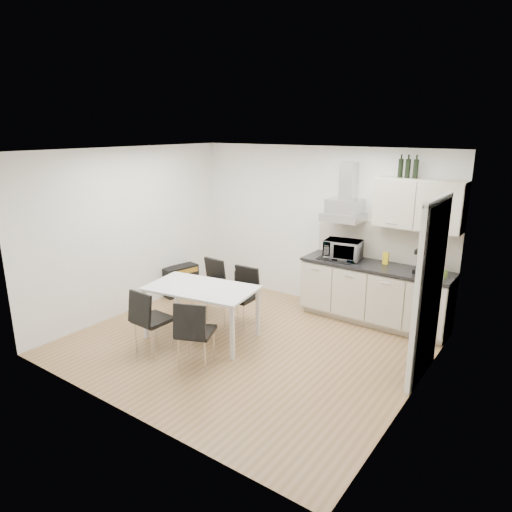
{
  "coord_description": "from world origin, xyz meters",
  "views": [
    {
      "loc": [
        3.43,
        -4.59,
        2.88
      ],
      "look_at": [
        -0.21,
        0.53,
        1.1
      ],
      "focal_mm": 32.0,
      "sensor_mm": 36.0,
      "label": 1
    }
  ],
  "objects_px": {
    "chair_far_left": "(207,288)",
    "kitchenette": "(379,270)",
    "dining_table": "(201,292)",
    "chair_near_right": "(196,333)",
    "chair_far_right": "(240,298)",
    "guitar_amp": "(181,280)",
    "chair_near_left": "(153,320)",
    "floor_speaker": "(240,278)"
  },
  "relations": [
    {
      "from": "dining_table",
      "to": "guitar_amp",
      "type": "xyz_separation_m",
      "value": [
        -1.47,
        1.07,
        -0.41
      ]
    },
    {
      "from": "chair_far_left",
      "to": "guitar_amp",
      "type": "xyz_separation_m",
      "value": [
        -0.98,
        0.41,
        -0.18
      ]
    },
    {
      "from": "dining_table",
      "to": "floor_speaker",
      "type": "relative_size",
      "value": 6.03
    },
    {
      "from": "dining_table",
      "to": "chair_far_left",
      "type": "xyz_separation_m",
      "value": [
        -0.48,
        0.66,
        -0.24
      ]
    },
    {
      "from": "chair_far_left",
      "to": "kitchenette",
      "type": "bearing_deg",
      "value": -147.19
    },
    {
      "from": "kitchenette",
      "to": "floor_speaker",
      "type": "distance_m",
      "value": 2.82
    },
    {
      "from": "kitchenette",
      "to": "floor_speaker",
      "type": "height_order",
      "value": "kitchenette"
    },
    {
      "from": "kitchenette",
      "to": "dining_table",
      "type": "xyz_separation_m",
      "value": [
        -1.82,
        -1.92,
        -0.15
      ]
    },
    {
      "from": "chair_near_left",
      "to": "floor_speaker",
      "type": "distance_m",
      "value": 2.87
    },
    {
      "from": "kitchenette",
      "to": "chair_far_left",
      "type": "bearing_deg",
      "value": -151.27
    },
    {
      "from": "chair_near_left",
      "to": "chair_near_right",
      "type": "relative_size",
      "value": 1.0
    },
    {
      "from": "dining_table",
      "to": "chair_far_right",
      "type": "bearing_deg",
      "value": 62.11
    },
    {
      "from": "kitchenette",
      "to": "guitar_amp",
      "type": "distance_m",
      "value": 3.44
    },
    {
      "from": "chair_near_left",
      "to": "chair_near_right",
      "type": "xyz_separation_m",
      "value": [
        0.71,
        0.05,
        0.0
      ]
    },
    {
      "from": "chair_near_left",
      "to": "floor_speaker",
      "type": "bearing_deg",
      "value": 105.78
    },
    {
      "from": "chair_near_left",
      "to": "chair_far_left",
      "type": "bearing_deg",
      "value": 102.59
    },
    {
      "from": "chair_far_left",
      "to": "chair_near_right",
      "type": "bearing_deg",
      "value": 130.66
    },
    {
      "from": "dining_table",
      "to": "chair_far_right",
      "type": "distance_m",
      "value": 0.7
    },
    {
      "from": "chair_near_right",
      "to": "floor_speaker",
      "type": "relative_size",
      "value": 3.29
    },
    {
      "from": "kitchenette",
      "to": "guitar_amp",
      "type": "xyz_separation_m",
      "value": [
        -3.29,
        -0.85,
        -0.57
      ]
    },
    {
      "from": "chair_near_right",
      "to": "chair_far_left",
      "type": "bearing_deg",
      "value": 103.78
    },
    {
      "from": "guitar_amp",
      "to": "floor_speaker",
      "type": "bearing_deg",
      "value": 73.41
    },
    {
      "from": "chair_near_right",
      "to": "guitar_amp",
      "type": "relative_size",
      "value": 1.32
    },
    {
      "from": "kitchenette",
      "to": "chair_far_left",
      "type": "xyz_separation_m",
      "value": [
        -2.3,
        -1.26,
        -0.39
      ]
    },
    {
      "from": "kitchenette",
      "to": "dining_table",
      "type": "height_order",
      "value": "kitchenette"
    },
    {
      "from": "guitar_amp",
      "to": "floor_speaker",
      "type": "height_order",
      "value": "guitar_amp"
    },
    {
      "from": "dining_table",
      "to": "chair_near_right",
      "type": "height_order",
      "value": "chair_near_right"
    },
    {
      "from": "dining_table",
      "to": "chair_near_right",
      "type": "relative_size",
      "value": 1.83
    },
    {
      "from": "chair_near_left",
      "to": "kitchenette",
      "type": "bearing_deg",
      "value": 53.81
    },
    {
      "from": "dining_table",
      "to": "kitchenette",
      "type": "bearing_deg",
      "value": 37.09
    },
    {
      "from": "dining_table",
      "to": "chair_near_right",
      "type": "distance_m",
      "value": 0.83
    },
    {
      "from": "chair_far_right",
      "to": "chair_near_left",
      "type": "height_order",
      "value": "same"
    },
    {
      "from": "kitchenette",
      "to": "guitar_amp",
      "type": "relative_size",
      "value": 3.78
    },
    {
      "from": "chair_near_left",
      "to": "guitar_amp",
      "type": "xyz_separation_m",
      "value": [
        -1.24,
        1.76,
        -0.18
      ]
    },
    {
      "from": "kitchenette",
      "to": "dining_table",
      "type": "bearing_deg",
      "value": -133.48
    },
    {
      "from": "chair_far_left",
      "to": "chair_far_right",
      "type": "relative_size",
      "value": 1.0
    },
    {
      "from": "guitar_amp",
      "to": "dining_table",
      "type": "bearing_deg",
      "value": -24.07
    },
    {
      "from": "chair_near_right",
      "to": "guitar_amp",
      "type": "xyz_separation_m",
      "value": [
        -1.95,
        1.71,
        -0.18
      ]
    },
    {
      "from": "kitchenette",
      "to": "chair_far_right",
      "type": "relative_size",
      "value": 2.86
    },
    {
      "from": "floor_speaker",
      "to": "kitchenette",
      "type": "bearing_deg",
      "value": -1.25
    },
    {
      "from": "floor_speaker",
      "to": "dining_table",
      "type": "bearing_deg",
      "value": -64.17
    },
    {
      "from": "kitchenette",
      "to": "chair_near_right",
      "type": "distance_m",
      "value": 2.91
    }
  ]
}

